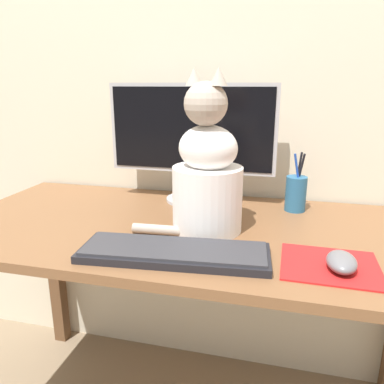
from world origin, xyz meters
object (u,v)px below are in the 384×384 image
at_px(monitor, 191,136).
at_px(keyboard, 174,252).
at_px(cat, 207,174).
at_px(computer_mouse_right, 342,262).
at_px(pen_cup, 296,193).

relative_size(monitor, keyboard, 1.23).
relative_size(keyboard, cat, 1.06).
relative_size(computer_mouse_right, pen_cup, 0.53).
height_order(keyboard, pen_cup, pen_cup).
relative_size(cat, pen_cup, 2.31).
height_order(computer_mouse_right, pen_cup, pen_cup).
xyz_separation_m(monitor, cat, (0.10, -0.25, -0.06)).
bearing_deg(computer_mouse_right, keyboard, -177.16).
relative_size(monitor, pen_cup, 3.01).
bearing_deg(keyboard, computer_mouse_right, -2.43).
bearing_deg(keyboard, monitor, 93.62).
bearing_deg(computer_mouse_right, monitor, 136.40).
bearing_deg(monitor, keyboard, -81.11).
height_order(keyboard, cat, cat).
bearing_deg(pen_cup, cat, -136.20).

